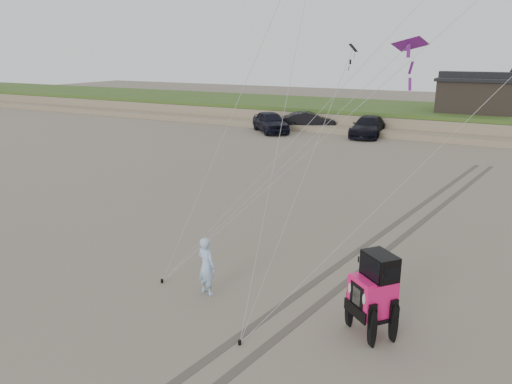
% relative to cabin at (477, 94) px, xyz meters
% --- Properties ---
extents(ground, '(160.00, 160.00, 0.00)m').
position_rel_cabin_xyz_m(ground, '(-2.00, -37.00, -3.24)').
color(ground, '#6B6054').
rests_on(ground, ground).
extents(dune_ridge, '(160.00, 14.25, 1.73)m').
position_rel_cabin_xyz_m(dune_ridge, '(-2.00, 0.50, -2.42)').
color(dune_ridge, '#7A6B54').
rests_on(dune_ridge, ground).
extents(cabin, '(6.40, 5.40, 3.35)m').
position_rel_cabin_xyz_m(cabin, '(0.00, 0.00, 0.00)').
color(cabin, black).
rests_on(cabin, dune_ridge).
extents(truck_a, '(5.17, 5.22, 1.79)m').
position_rel_cabin_xyz_m(truck_a, '(-15.36, -8.71, -2.34)').
color(truck_a, black).
rests_on(truck_a, ground).
extents(truck_b, '(5.00, 3.56, 1.57)m').
position_rel_cabin_xyz_m(truck_b, '(-13.05, -5.77, -2.45)').
color(truck_b, black).
rests_on(truck_b, ground).
extents(truck_c, '(2.77, 5.79, 1.63)m').
position_rel_cabin_xyz_m(truck_c, '(-7.34, -6.90, -2.42)').
color(truck_c, black).
rests_on(truck_c, ground).
extents(jeep, '(4.43, 4.77, 1.70)m').
position_rel_cabin_xyz_m(jeep, '(1.18, -36.00, -2.39)').
color(jeep, '#EE1768').
rests_on(jeep, ground).
extents(man, '(0.71, 0.55, 1.73)m').
position_rel_cabin_xyz_m(man, '(-3.59, -36.15, -2.37)').
color(man, '#90B2DE').
rests_on(man, ground).
extents(kite_flock, '(7.92, 6.75, 5.93)m').
position_rel_cabin_xyz_m(kite_flock, '(0.10, -28.17, 5.11)').
color(kite_flock, '#E31C67').
rests_on(kite_flock, ground).
extents(stake_main, '(0.08, 0.08, 0.12)m').
position_rel_cabin_xyz_m(stake_main, '(-5.19, -36.23, -3.18)').
color(stake_main, black).
rests_on(stake_main, ground).
extents(stake_aux, '(0.08, 0.08, 0.12)m').
position_rel_cabin_xyz_m(stake_aux, '(-1.43, -37.98, -3.18)').
color(stake_aux, black).
rests_on(stake_aux, ground).
extents(tire_tracks, '(5.22, 29.74, 0.01)m').
position_rel_cabin_xyz_m(tire_tracks, '(0.00, -29.00, -3.23)').
color(tire_tracks, '#4C443D').
rests_on(tire_tracks, ground).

